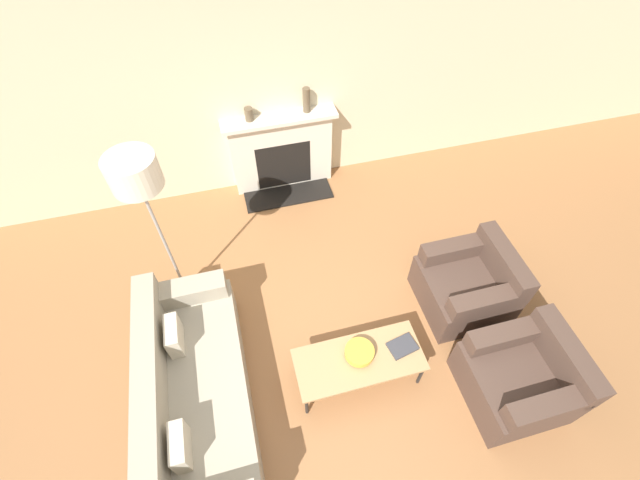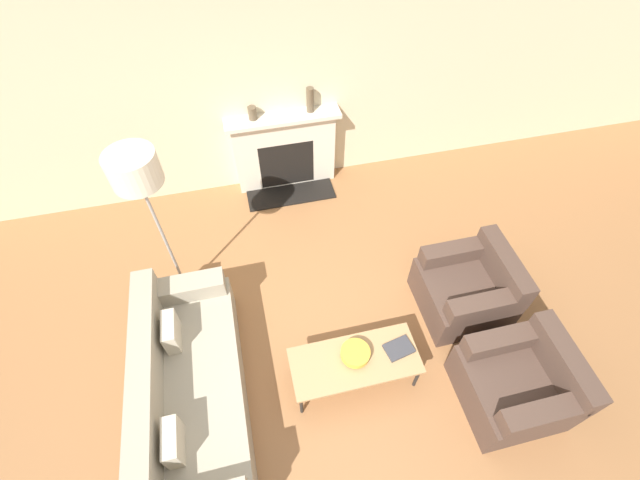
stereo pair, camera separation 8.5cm
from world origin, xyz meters
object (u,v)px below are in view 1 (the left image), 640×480
book (402,346)px  fireplace (282,153)px  armchair_far (468,285)px  mantel_vase_left (249,114)px  mantel_vase_center_left (306,100)px  couch (193,395)px  armchair_near (521,378)px  bowl (359,352)px  coffee_table (359,360)px  floor_lamp (138,182)px

book → fireplace: bearing=89.4°
fireplace → armchair_far: size_ratio=1.65×
mantel_vase_left → mantel_vase_center_left: bearing=-0.0°
fireplace → mantel_vase_left: (-0.35, 0.01, 0.63)m
couch → mantel_vase_center_left: 3.44m
book → mantel_vase_center_left: mantel_vase_center_left is taller
couch → armchair_near: couch is taller
armchair_near → book: (-0.96, 0.53, 0.09)m
bowl → book: bearing=-4.0°
fireplace → couch: (-1.40, -2.81, -0.22)m
coffee_table → floor_lamp: floor_lamp is taller
coffee_table → mantel_vase_center_left: mantel_vase_center_left is taller
bowl → coffee_table: bearing=-105.0°
armchair_far → mantel_vase_left: 3.14m
bowl → armchair_far: bearing=19.0°
book → mantel_vase_center_left: size_ratio=0.94×
couch → mantel_vase_left: bearing=-20.4°
fireplace → floor_lamp: bearing=-134.4°
mantel_vase_left → coffee_table: bearing=-80.9°
bowl → couch: bearing=178.3°
bowl → floor_lamp: bearing=138.6°
mantel_vase_center_left → couch: bearing=-121.8°
armchair_far → mantel_vase_center_left: size_ratio=2.79×
armchair_near → bowl: size_ratio=3.16×
fireplace → floor_lamp: 2.36m
armchair_far → fireplace: bearing=-147.7°
armchair_near → bowl: armchair_near is taller
armchair_far → mantel_vase_left: mantel_vase_left is taller
couch → floor_lamp: size_ratio=1.10×
coffee_table → bowl: (0.01, 0.04, 0.08)m
armchair_far → coffee_table: armchair_far is taller
coffee_table → mantel_vase_left: bearing=99.1°
couch → coffee_table: couch is taller
floor_lamp → armchair_far: bearing=-17.1°
mantel_vase_left → mantel_vase_center_left: mantel_vase_center_left is taller
fireplace → book: size_ratio=4.92×
couch → mantel_vase_center_left: (1.75, 2.82, 0.92)m
fireplace → couch: bearing=-116.5°
armchair_far → coffee_table: size_ratio=0.72×
couch → book: couch is taller
armchair_near → mantel_vase_left: mantel_vase_left is taller
fireplace → armchair_near: (1.50, -3.41, -0.22)m
fireplace → bowl: fireplace is taller
book → coffee_table: bearing=170.2°
mantel_vase_center_left → fireplace: bearing=-177.6°
couch → bowl: (1.52, -0.04, 0.13)m
book → floor_lamp: 2.75m
fireplace → armchair_near: bearing=-66.2°
fireplace → book: 2.93m
fireplace → couch: 3.14m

